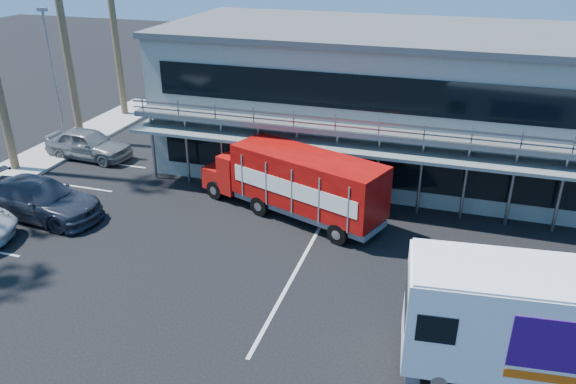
% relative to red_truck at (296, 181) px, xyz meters
% --- Properties ---
extents(ground, '(120.00, 120.00, 0.00)m').
position_rel_red_truck_xyz_m(ground, '(-0.66, -7.48, -1.68)').
color(ground, black).
rests_on(ground, ground).
extents(building, '(22.40, 12.00, 7.30)m').
position_rel_red_truck_xyz_m(building, '(2.34, 7.45, 1.98)').
color(building, gray).
rests_on(building, ground).
extents(light_pole_far, '(0.50, 0.25, 8.09)m').
position_rel_red_truck_xyz_m(light_pole_far, '(-14.86, 3.52, 2.82)').
color(light_pole_far, gray).
rests_on(light_pole_far, ground).
extents(red_truck, '(9.25, 5.14, 3.06)m').
position_rel_red_truck_xyz_m(red_truck, '(0.00, 0.00, 0.00)').
color(red_truck, '#B0120E').
rests_on(red_truck, ground).
extents(white_van, '(7.52, 3.26, 3.57)m').
position_rel_red_truck_xyz_m(white_van, '(9.34, -7.80, 0.22)').
color(white_van, white).
rests_on(white_van, ground).
extents(parked_car_d, '(6.10, 2.89, 1.72)m').
position_rel_red_truck_xyz_m(parked_car_d, '(-10.87, -3.48, -0.82)').
color(parked_car_d, '#2E323D').
rests_on(parked_car_d, ground).
extents(parked_car_e, '(5.09, 2.29, 1.70)m').
position_rel_red_truck_xyz_m(parked_car_e, '(-13.16, 3.32, -0.83)').
color(parked_car_e, slate).
rests_on(parked_car_e, ground).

